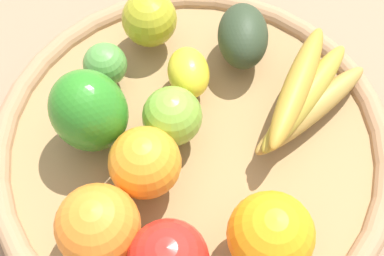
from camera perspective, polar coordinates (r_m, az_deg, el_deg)
name	(u,v)px	position (r m, az deg, el deg)	size (l,w,h in m)	color
ground_plane	(192,153)	(0.62, 0.00, -2.68)	(2.40, 2.40, 0.00)	#927053
basket	(192,145)	(0.60, 0.00, -1.86)	(0.45, 0.45, 0.04)	#99764A
apple_0	(149,19)	(0.64, -4.59, 11.57)	(0.07, 0.07, 0.07)	#A6A021
apple_2	(173,114)	(0.56, -2.05, 1.48)	(0.06, 0.06, 0.06)	#7AAC36
banana_bunch	(305,97)	(0.59, 12.02, 3.27)	(0.17, 0.11, 0.05)	#AD863B
orange_0	(98,226)	(0.51, -10.07, -10.32)	(0.08, 0.08, 0.08)	orange
orange_1	(271,235)	(0.50, 8.44, -11.27)	(0.08, 0.08, 0.08)	orange
avocado	(243,36)	(0.63, 5.48, 9.82)	(0.09, 0.06, 0.06)	#2D3B24
lemon_0	(188,73)	(0.60, -0.38, 5.97)	(0.06, 0.05, 0.05)	yellow
orange_2	(145,163)	(0.53, -5.08, -3.74)	(0.07, 0.07, 0.07)	orange
bell_pepper	(89,111)	(0.55, -11.03, 1.80)	(0.08, 0.08, 0.10)	#2D8021
lime_0	(105,65)	(0.61, -9.31, 6.73)	(0.05, 0.05, 0.05)	#52923E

